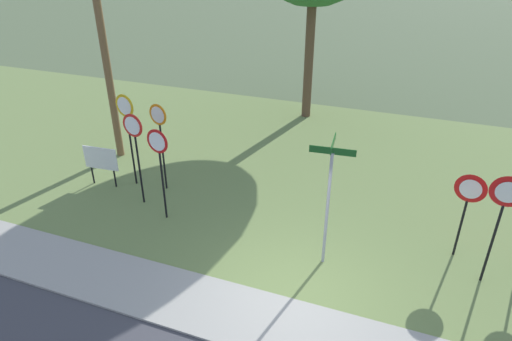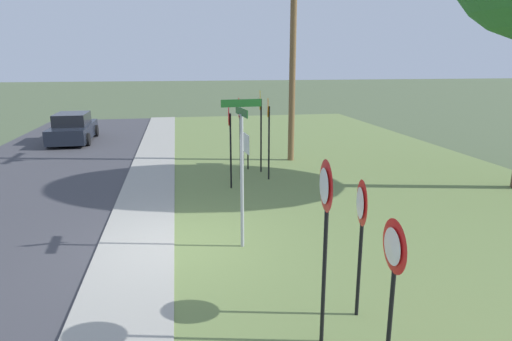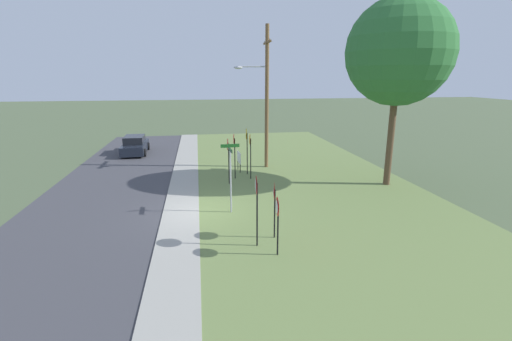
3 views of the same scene
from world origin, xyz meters
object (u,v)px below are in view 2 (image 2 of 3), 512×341
at_px(yield_sign_near_right, 360,217).
at_px(notice_board, 246,145).
at_px(yield_sign_near_left, 392,264).
at_px(utility_pole, 290,32).
at_px(stop_sign_far_center, 268,123).
at_px(street_name_post, 242,162).
at_px(parked_hatchback_near, 73,129).
at_px(stop_sign_far_left, 230,129).
at_px(yield_sign_far_left, 324,210).
at_px(stop_sign_near_left, 239,122).
at_px(stop_sign_near_right, 260,114).

relative_size(yield_sign_near_right, notice_board, 1.73).
relative_size(yield_sign_near_left, utility_pole, 0.23).
relative_size(stop_sign_far_center, street_name_post, 0.86).
relative_size(yield_sign_near_right, parked_hatchback_near, 0.50).
bearing_deg(parked_hatchback_near, yield_sign_near_right, 23.19).
bearing_deg(stop_sign_far_center, stop_sign_far_left, -47.64).
bearing_deg(yield_sign_near_left, stop_sign_far_left, -170.95).
relative_size(yield_sign_near_right, yield_sign_far_left, 0.83).
relative_size(yield_sign_near_left, yield_sign_far_left, 0.79).
bearing_deg(stop_sign_near_left, notice_board, 171.93).
distance_m(stop_sign_near_left, yield_sign_near_right, 8.25).
xyz_separation_m(yield_sign_near_left, utility_pole, (-12.06, 1.82, 3.32)).
bearing_deg(notice_board, yield_sign_near_right, -3.20).
xyz_separation_m(street_name_post, utility_pole, (-7.87, 2.97, 3.01)).
relative_size(stop_sign_near_left, street_name_post, 0.87).
distance_m(stop_sign_far_left, notice_board, 2.99).
bearing_deg(stop_sign_far_center, yield_sign_near_right, 9.28).
height_order(stop_sign_near_left, yield_sign_far_left, stop_sign_near_left).
bearing_deg(parked_hatchback_near, stop_sign_far_center, 41.00).
bearing_deg(street_name_post, stop_sign_far_center, 157.36).
bearing_deg(parked_hatchback_near, utility_pole, 55.71).
xyz_separation_m(stop_sign_near_right, yield_sign_near_left, (10.39, -0.41, -0.52)).
height_order(utility_pole, notice_board, utility_pole).
distance_m(stop_sign_far_left, yield_sign_near_left, 8.61).
relative_size(street_name_post, notice_board, 2.48).
height_order(street_name_post, utility_pole, utility_pole).
bearing_deg(notice_board, stop_sign_near_right, 20.82).
bearing_deg(stop_sign_near_left, street_name_post, -0.43).
relative_size(stop_sign_near_right, yield_sign_far_left, 1.09).
bearing_deg(utility_pole, stop_sign_near_left, -42.07).
bearing_deg(utility_pole, street_name_post, -20.69).
distance_m(stop_sign_far_left, stop_sign_far_center, 1.58).
relative_size(stop_sign_near_right, notice_board, 2.28).
height_order(stop_sign_near_left, stop_sign_far_center, stop_sign_near_left).
bearing_deg(stop_sign_near_right, yield_sign_far_left, 4.46).
distance_m(yield_sign_near_right, street_name_post, 3.16).
relative_size(stop_sign_near_right, stop_sign_far_left, 1.11).
xyz_separation_m(notice_board, parked_hatchback_near, (-6.85, -7.47, -0.23)).
xyz_separation_m(stop_sign_near_left, stop_sign_far_left, (1.01, -0.44, -0.08)).
distance_m(stop_sign_near_left, yield_sign_far_left, 8.78).
distance_m(stop_sign_near_right, yield_sign_far_left, 9.65).
relative_size(stop_sign_near_left, parked_hatchback_near, 0.62).
xyz_separation_m(yield_sign_near_left, yield_sign_far_left, (-0.79, -0.57, 0.42)).
bearing_deg(stop_sign_far_left, yield_sign_far_left, 9.73).
xyz_separation_m(stop_sign_near_right, stop_sign_far_center, (1.02, 0.07, -0.15)).
relative_size(stop_sign_far_left, stop_sign_far_center, 0.96).
distance_m(stop_sign_far_left, parked_hatchback_near, 11.64).
relative_size(yield_sign_far_left, street_name_post, 0.85).
relative_size(utility_pole, notice_board, 7.19).
relative_size(stop_sign_far_center, utility_pole, 0.30).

